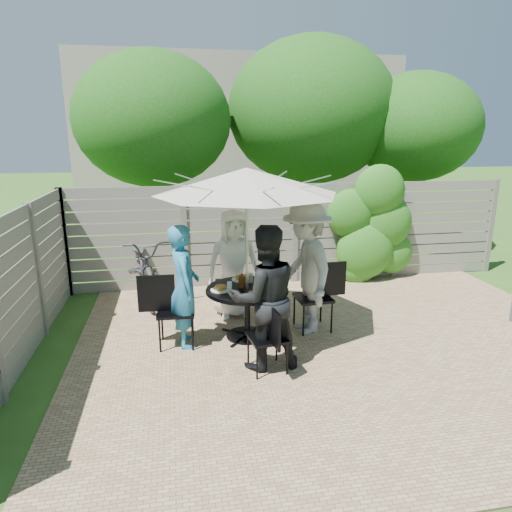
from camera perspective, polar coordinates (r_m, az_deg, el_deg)
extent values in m
plane|color=#30551A|center=(6.00, 12.21, -12.05)|extent=(60.00, 60.00, 0.00)
cube|color=tan|center=(6.41, 10.52, -10.02)|extent=(7.00, 6.00, 0.02)
cube|color=gray|center=(8.39, 4.87, 2.78)|extent=(8.00, 0.10, 1.85)
cube|color=gray|center=(5.99, -27.76, -3.98)|extent=(0.10, 5.00, 1.85)
ellipsoid|color=#296316|center=(8.72, 14.05, 2.69)|extent=(1.20, 0.70, 1.80)
cube|color=#A29187|center=(17.05, -3.06, 14.37)|extent=(10.00, 6.00, 5.00)
ellipsoid|color=#124B11|center=(9.92, -12.76, 16.26)|extent=(3.20, 3.20, 2.72)
ellipsoid|color=#124B11|center=(10.89, 6.93, 17.48)|extent=(3.80, 3.80, 3.23)
ellipsoid|color=#124B11|center=(11.09, 19.31, 14.92)|extent=(2.80, 2.80, 2.38)
cylinder|color=black|center=(6.09, -1.12, -4.15)|extent=(1.18, 1.18, 0.03)
cylinder|color=black|center=(6.21, -1.10, -7.19)|extent=(0.08, 0.08, 0.70)
cylinder|color=black|center=(6.34, -1.09, -9.96)|extent=(0.58, 0.58, 0.04)
cylinder|color=silver|center=(5.97, -1.14, -0.62)|extent=(0.04, 0.04, 2.18)
cone|color=#BAAD9A|center=(5.78, -1.19, 9.36)|extent=(2.56, 2.56, 0.33)
cube|color=black|center=(7.04, -3.00, -3.43)|extent=(0.48, 0.48, 0.04)
cube|color=black|center=(7.18, -3.35, -0.96)|extent=(0.05, 0.46, 0.47)
imported|color=white|center=(6.82, -2.83, -0.98)|extent=(0.84, 0.59, 1.64)
cube|color=black|center=(6.02, -9.98, -6.83)|extent=(0.49, 0.49, 0.04)
cube|color=black|center=(5.95, -12.36, -4.58)|extent=(0.47, 0.06, 0.48)
imported|color=teal|center=(5.92, -8.96, -3.80)|extent=(0.44, 0.62, 1.62)
cube|color=black|center=(5.34, 1.43, -10.18)|extent=(0.46, 0.46, 0.03)
cube|color=black|center=(5.07, 2.20, -8.82)|extent=(0.08, 0.42, 0.42)
imported|color=black|center=(5.28, 1.08, -5.30)|extent=(0.90, 0.73, 1.73)
cube|color=black|center=(6.44, 7.15, -5.20)|extent=(0.50, 0.50, 0.04)
cube|color=black|center=(6.44, 9.20, -2.85)|extent=(0.47, 0.06, 0.48)
imported|color=#A09F9C|center=(6.26, 6.26, -1.51)|extent=(0.79, 1.25, 1.85)
cylinder|color=white|center=(6.41, -1.91, -2.94)|extent=(0.26, 0.26, 0.01)
cylinder|color=#B27D34|center=(6.40, -1.91, -2.67)|extent=(0.15, 0.15, 0.05)
cylinder|color=white|center=(6.01, -4.46, -4.24)|extent=(0.26, 0.26, 0.01)
cylinder|color=#B27D34|center=(6.00, -4.47, -3.95)|extent=(0.15, 0.15, 0.05)
cylinder|color=white|center=(5.75, -0.24, -5.09)|extent=(0.26, 0.26, 0.01)
cylinder|color=#B27D34|center=(5.74, -0.24, -4.79)|extent=(0.15, 0.15, 0.05)
cylinder|color=white|center=(6.17, 2.13, -3.67)|extent=(0.26, 0.26, 0.01)
cylinder|color=#B27D34|center=(6.16, 2.13, -3.39)|extent=(0.15, 0.15, 0.05)
cylinder|color=white|center=(5.85, 1.32, -4.73)|extent=(0.24, 0.24, 0.01)
cylinder|color=#B27D34|center=(5.84, 1.32, -4.43)|extent=(0.14, 0.14, 0.05)
cylinder|color=silver|center=(5.91, -3.32, -3.91)|extent=(0.07, 0.07, 0.14)
cylinder|color=silver|center=(5.85, 0.50, -4.09)|extent=(0.07, 0.07, 0.14)
cylinder|color=silver|center=(6.22, 0.96, -2.90)|extent=(0.07, 0.07, 0.14)
cylinder|color=#59280C|center=(6.09, -1.79, -3.21)|extent=(0.09, 0.09, 0.16)
cylinder|color=#C6B293|center=(6.29, -0.73, -2.79)|extent=(0.08, 0.08, 0.12)
imported|color=#333338|center=(7.83, -13.76, -1.32)|extent=(1.10, 2.19, 1.10)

